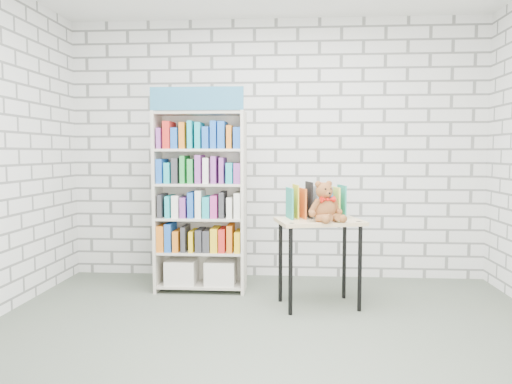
{
  "coord_description": "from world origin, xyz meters",
  "views": [
    {
      "loc": [
        0.16,
        -3.46,
        1.37
      ],
      "look_at": [
        -0.14,
        0.95,
        1.02
      ],
      "focal_mm": 35.0,
      "sensor_mm": 36.0,
      "label": 1
    }
  ],
  "objects": [
    {
      "name": "room_shell",
      "position": [
        0.0,
        0.0,
        1.78
      ],
      "size": [
        4.52,
        4.02,
        2.81
      ],
      "color": "silver",
      "rests_on": "ground"
    },
    {
      "name": "display_table",
      "position": [
        0.42,
        0.92,
        0.67
      ],
      "size": [
        0.82,
        0.66,
        0.78
      ],
      "color": "#D5B580",
      "rests_on": "ground"
    },
    {
      "name": "ground",
      "position": [
        0.0,
        0.0,
        0.0
      ],
      "size": [
        4.5,
        4.5,
        0.0
      ],
      "primitive_type": "plane",
      "color": "#50584B",
      "rests_on": "ground"
    },
    {
      "name": "bookshelf",
      "position": [
        -0.72,
        1.36,
        0.9
      ],
      "size": [
        0.88,
        0.34,
        1.98
      ],
      "color": "beige",
      "rests_on": "ground"
    },
    {
      "name": "teddy_bear",
      "position": [
        0.46,
        0.82,
        0.92
      ],
      "size": [
        0.33,
        0.31,
        0.35
      ],
      "color": "brown",
      "rests_on": "display_table"
    },
    {
      "name": "table_books",
      "position": [
        0.39,
        1.04,
        0.93
      ],
      "size": [
        0.54,
        0.34,
        0.3
      ],
      "color": "teal",
      "rests_on": "display_table"
    }
  ]
}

